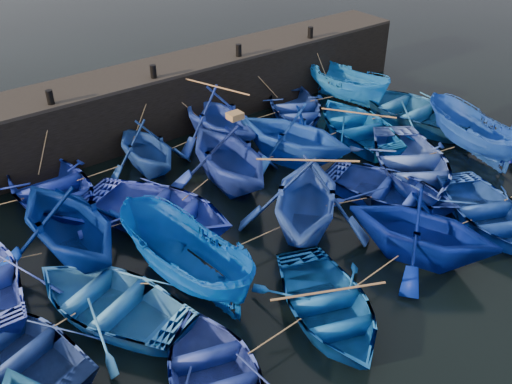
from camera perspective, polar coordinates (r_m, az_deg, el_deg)
ground at (r=16.93m, az=6.65°, el=-6.65°), size 120.00×120.00×0.00m
quay_wall at (r=23.74m, az=-10.91°, el=8.70°), size 26.00×2.50×2.50m
quay_top at (r=23.25m, az=-11.25°, el=11.65°), size 26.00×2.50×0.12m
bollard_1 at (r=21.01m, az=-19.91°, el=8.91°), size 0.24×0.24×0.50m
bollard_2 at (r=22.39m, az=-10.24°, el=11.78°), size 0.24×0.24×0.50m
bollard_3 at (r=24.35m, az=-1.75°, el=13.98°), size 0.24×0.24×0.50m
bollard_4 at (r=26.77m, az=5.46°, el=15.60°), size 0.24×0.24×0.50m
boat_1 at (r=20.07m, az=-19.79°, el=0.24°), size 3.76×5.25×1.09m
boat_2 at (r=20.96m, az=-10.98°, el=4.47°), size 3.27×3.77×1.94m
boat_3 at (r=22.44m, az=-3.86°, el=7.60°), size 4.13×4.71×2.36m
boat_4 at (r=24.86m, az=3.93°, el=8.42°), size 5.17×5.69×0.97m
boat_5 at (r=26.45m, az=9.17°, el=10.50°), size 2.00×4.58×1.73m
boat_7 at (r=16.99m, az=-18.29°, el=-2.73°), size 4.59×5.21×2.58m
boat_8 at (r=18.16m, az=-9.78°, el=-1.78°), size 5.73×6.31×1.07m
boat_9 at (r=19.56m, az=-2.75°, el=3.81°), size 4.58×5.15×2.48m
boat_10 at (r=21.02m, az=3.69°, el=5.91°), size 5.34×5.73×2.45m
boat_11 at (r=23.53m, az=10.09°, el=6.58°), size 4.75×5.73×1.03m
boat_12 at (r=25.37m, az=15.23°, el=8.04°), size 4.30×5.74×1.14m
boat_13 at (r=14.86m, az=-22.91°, el=-14.18°), size 4.35×5.07×0.89m
boat_14 at (r=15.29m, az=-14.46°, el=-10.38°), size 4.95×5.68×0.98m
boat_15 at (r=15.46m, az=-7.22°, el=-6.64°), size 2.57×5.09×1.88m
boat_16 at (r=17.30m, az=5.01°, el=-0.48°), size 6.23×6.20×2.49m
boat_17 at (r=19.51m, az=13.27°, el=0.20°), size 4.68×5.46×0.96m
boat_18 at (r=21.15m, az=15.26°, el=2.87°), size 6.16×6.60×1.11m
boat_19 at (r=23.25m, az=20.64°, el=5.54°), size 2.45×4.70×1.73m
boat_21 at (r=13.25m, az=-4.04°, el=-17.88°), size 4.28×5.09×0.90m
boat_22 at (r=14.82m, az=7.17°, el=-11.21°), size 4.49×5.25×0.92m
boat_23 at (r=16.79m, az=16.28°, el=-3.41°), size 5.19×5.49×2.28m
boat_24 at (r=19.35m, az=22.19°, el=-1.86°), size 4.89×5.50×0.94m
wooden_crate at (r=19.10m, az=-2.11°, el=7.63°), size 0.49×0.41×0.22m
mooring_ropes at (r=19.69m, az=-2.18°, el=2.84°), size 17.46×11.63×2.10m
loose_oars at (r=18.85m, az=4.52°, el=4.26°), size 10.30×11.79×1.63m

